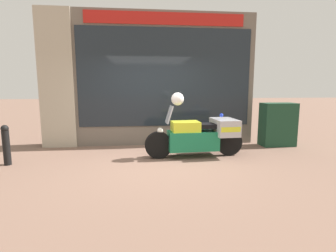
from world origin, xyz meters
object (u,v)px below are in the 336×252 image
Objects in this scene: white_helmet at (178,99)px; street_bollard at (6,144)px; utility_cabinet at (278,124)px; paramedic_motorcycle at (202,135)px.

street_bollard is at bearing -176.91° from white_helmet.
utility_cabinet is at bearing 9.70° from street_bollard.
paramedic_motorcycle is 1.96× the size of utility_cabinet.
paramedic_motorcycle is 2.73× the size of street_bollard.
paramedic_motorcycle is 2.54m from utility_cabinet.
white_helmet is (-0.58, -0.03, 0.84)m from paramedic_motorcycle.
white_helmet is 0.34× the size of street_bollard.
paramedic_motorcycle is at bearing -159.16° from utility_cabinet.
utility_cabinet reaches higher than street_bollard.
paramedic_motorcycle reaches higher than street_bollard.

